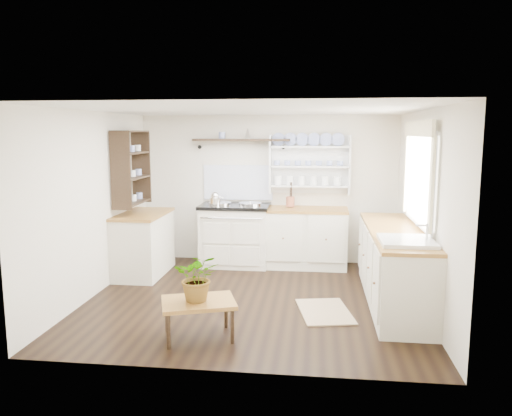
# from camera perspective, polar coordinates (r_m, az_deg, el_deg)

# --- Properties ---
(floor) EXTENTS (4.00, 3.80, 0.01)m
(floor) POSITION_cam_1_polar(r_m,az_deg,el_deg) (6.27, -0.38, -10.34)
(floor) COLOR black
(floor) RESTS_ON ground
(wall_back) EXTENTS (4.00, 0.02, 2.30)m
(wall_back) POSITION_cam_1_polar(r_m,az_deg,el_deg) (7.86, 1.36, 2.17)
(wall_back) COLOR beige
(wall_back) RESTS_ON ground
(wall_right) EXTENTS (0.02, 3.80, 2.30)m
(wall_right) POSITION_cam_1_polar(r_m,az_deg,el_deg) (6.07, 18.68, -0.23)
(wall_right) COLOR beige
(wall_right) RESTS_ON ground
(wall_left) EXTENTS (0.02, 3.80, 2.30)m
(wall_left) POSITION_cam_1_polar(r_m,az_deg,el_deg) (6.55, -18.03, 0.42)
(wall_left) COLOR beige
(wall_left) RESTS_ON ground
(ceiling) EXTENTS (4.00, 3.80, 0.01)m
(ceiling) POSITION_cam_1_polar(r_m,az_deg,el_deg) (5.93, -0.41, 11.17)
(ceiling) COLOR white
(ceiling) RESTS_ON wall_back
(window) EXTENTS (0.08, 1.55, 1.22)m
(window) POSITION_cam_1_polar(r_m,az_deg,el_deg) (6.16, 18.12, 3.81)
(window) COLOR white
(window) RESTS_ON wall_right
(aga_cooker) EXTENTS (1.06, 0.73, 0.98)m
(aga_cooker) POSITION_cam_1_polar(r_m,az_deg,el_deg) (7.70, -2.40, -3.01)
(aga_cooker) COLOR silver
(aga_cooker) RESTS_ON floor
(back_cabinets) EXTENTS (1.27, 0.63, 0.90)m
(back_cabinets) POSITION_cam_1_polar(r_m,az_deg,el_deg) (7.64, 5.61, -3.30)
(back_cabinets) COLOR beige
(back_cabinets) RESTS_ON floor
(right_cabinets) EXTENTS (0.62, 2.43, 0.90)m
(right_cabinets) POSITION_cam_1_polar(r_m,az_deg,el_deg) (6.25, 15.48, -6.30)
(right_cabinets) COLOR beige
(right_cabinets) RESTS_ON floor
(belfast_sink) EXTENTS (0.55, 0.60, 0.45)m
(belfast_sink) POSITION_cam_1_polar(r_m,az_deg,el_deg) (5.45, 16.78, -4.86)
(belfast_sink) COLOR white
(belfast_sink) RESTS_ON right_cabinets
(left_cabinets) EXTENTS (0.62, 1.13, 0.90)m
(left_cabinets) POSITION_cam_1_polar(r_m,az_deg,el_deg) (7.38, -12.72, -3.91)
(left_cabinets) COLOR beige
(left_cabinets) RESTS_ON floor
(plate_rack) EXTENTS (1.20, 0.22, 0.90)m
(plate_rack) POSITION_cam_1_polar(r_m,az_deg,el_deg) (7.75, 6.15, 5.04)
(plate_rack) COLOR white
(plate_rack) RESTS_ON wall_back
(high_shelf) EXTENTS (1.50, 0.29, 0.16)m
(high_shelf) POSITION_cam_1_polar(r_m,az_deg,el_deg) (7.74, -1.68, 7.70)
(high_shelf) COLOR black
(high_shelf) RESTS_ON wall_back
(left_shelving) EXTENTS (0.28, 0.80, 1.05)m
(left_shelving) POSITION_cam_1_polar(r_m,az_deg,el_deg) (7.27, -14.05, 4.55)
(left_shelving) COLOR black
(left_shelving) RESTS_ON wall_left
(kettle) EXTENTS (0.17, 0.17, 0.21)m
(kettle) POSITION_cam_1_polar(r_m,az_deg,el_deg) (7.54, -4.67, 1.00)
(kettle) COLOR silver
(kettle) RESTS_ON aga_cooker
(utensil_crock) EXTENTS (0.13, 0.13, 0.15)m
(utensil_crock) POSITION_cam_1_polar(r_m,az_deg,el_deg) (7.64, 3.94, 0.73)
(utensil_crock) COLOR #985237
(utensil_crock) RESTS_ON back_cabinets
(center_table) EXTENTS (0.84, 0.71, 0.39)m
(center_table) POSITION_cam_1_polar(r_m,az_deg,el_deg) (5.08, -6.59, -10.95)
(center_table) COLOR brown
(center_table) RESTS_ON floor
(potted_plant) EXTENTS (0.48, 0.42, 0.48)m
(potted_plant) POSITION_cam_1_polar(r_m,az_deg,el_deg) (4.99, -6.64, -7.84)
(potted_plant) COLOR #3F7233
(potted_plant) RESTS_ON center_table
(floor_rug) EXTENTS (0.70, 0.94, 0.02)m
(floor_rug) POSITION_cam_1_polar(r_m,az_deg,el_deg) (5.88, 7.85, -11.63)
(floor_rug) COLOR olive
(floor_rug) RESTS_ON floor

